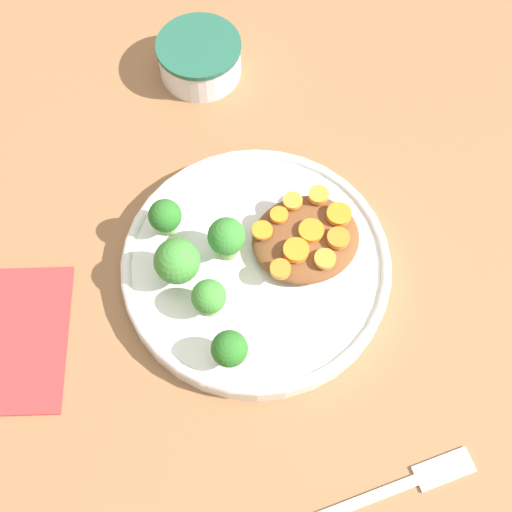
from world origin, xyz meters
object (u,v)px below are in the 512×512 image
object	(u,v)px
fork	(399,487)
napkin	(17,338)
plate	(256,266)
dip_bowl	(199,56)

from	to	relation	value
fork	napkin	world-z (taller)	same
plate	napkin	world-z (taller)	plate
napkin	fork	bearing A→B (deg)	45.96
plate	napkin	xyz separation A→B (m)	(-0.02, -0.25, -0.01)
dip_bowl	napkin	bearing A→B (deg)	-49.55
plate	fork	size ratio (longest dim) A/B	1.49
dip_bowl	napkin	size ratio (longest dim) A/B	0.55
fork	napkin	distance (m)	0.39
dip_bowl	fork	size ratio (longest dim) A/B	0.54
plate	fork	xyz separation A→B (m)	(0.25, 0.03, -0.01)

